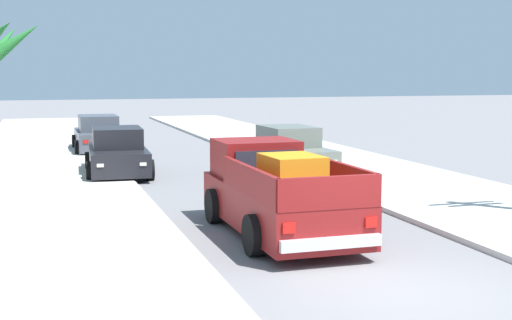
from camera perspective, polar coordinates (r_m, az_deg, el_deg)
The scene contains 9 objects.
ground_plane at distance 11.02m, azimuth 11.90°, elevation -10.37°, with size 160.00×160.00×0.00m, color slate.
sidewalk_left at distance 21.40m, azimuth -16.60°, elevation -1.86°, with size 4.97×60.00×0.12m, color beige.
sidewalk_right at distance 23.71m, azimuth 8.43°, elevation -0.79°, with size 4.97×60.00×0.12m, color beige.
curb_left at distance 21.44m, azimuth -13.70°, elevation -1.78°, with size 0.16×60.00×0.10m, color silver.
curb_right at distance 23.26m, azimuth 6.03°, elevation -0.93°, with size 0.16×60.00×0.10m, color silver.
pickup_truck at distance 14.38m, azimuth 1.68°, elevation -2.77°, with size 2.25×5.22×1.80m.
car_left_near at distance 29.87m, azimuth -12.66°, elevation 1.99°, with size 2.04×4.27×1.54m.
car_right_near at distance 23.10m, azimuth 2.67°, elevation 0.70°, with size 2.15×4.31×1.54m.
car_left_mid at distance 22.99m, azimuth -11.16°, elevation 0.55°, with size 2.19×4.33×1.54m.
Camera 1 is at (-5.18, -9.16, 3.28)m, focal length 49.35 mm.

